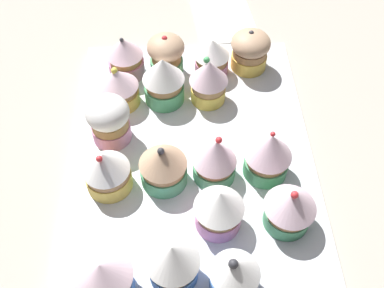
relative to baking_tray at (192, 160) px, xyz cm
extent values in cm
cube|color=#B2A899|center=(0.00, 0.00, -2.10)|extent=(180.00, 180.00, 3.00)
cube|color=silver|center=(0.00, 0.00, 0.00)|extent=(47.97, 33.91, 1.20)
cylinder|color=pink|center=(-17.30, -9.86, 1.94)|extent=(5.69, 5.69, 2.69)
cylinder|color=#AD7F51|center=(-17.30, -9.86, 3.93)|extent=(5.05, 5.05, 1.28)
cone|color=silver|center=(-17.30, -9.86, 6.05)|extent=(5.74, 5.74, 2.97)
sphere|color=#333338|center=(-17.31, -10.03, 7.45)|extent=(0.64, 0.64, 0.64)
cylinder|color=#EFC651|center=(-10.93, -10.47, 1.80)|extent=(5.72, 5.72, 2.41)
cylinder|color=#AD7F51|center=(-10.93, -10.47, 3.55)|extent=(5.28, 5.28, 1.09)
cone|color=silver|center=(-10.93, -10.47, 5.59)|extent=(5.90, 5.90, 2.97)
sphere|color=#EAD64C|center=(-11.14, -10.75, 6.92)|extent=(0.99, 0.99, 0.99)
cylinder|color=pink|center=(-4.05, -11.35, 1.84)|extent=(5.51, 5.51, 2.49)
cylinder|color=#AD7F51|center=(-4.05, -11.35, 3.83)|extent=(5.21, 5.21, 1.49)
ellipsoid|color=white|center=(-4.05, -11.35, 5.89)|extent=(6.06, 6.06, 4.39)
cylinder|color=#EFC651|center=(4.09, -11.07, 1.84)|extent=(6.06, 6.06, 2.47)
cylinder|color=#AD7F51|center=(4.09, -11.07, 3.63)|extent=(5.76, 5.76, 1.11)
cone|color=white|center=(4.09, -11.07, 5.80)|extent=(6.09, 6.09, 3.25)
sphere|color=red|center=(4.69, -11.42, 7.30)|extent=(0.82, 0.82, 0.82)
cylinder|color=#477AC6|center=(18.19, -10.20, 1.83)|extent=(6.01, 6.01, 2.46)
cylinder|color=#AD7F51|center=(18.19, -10.20, 3.83)|extent=(5.66, 5.66, 1.54)
cone|color=silver|center=(18.19, -10.20, 6.01)|extent=(6.54, 6.54, 2.82)
cylinder|color=#4C9E6B|center=(-17.32, -3.42, 1.93)|extent=(5.26, 5.26, 2.65)
cylinder|color=#AD7F51|center=(-17.32, -3.42, 3.97)|extent=(4.68, 4.68, 1.44)
ellipsoid|color=tan|center=(-17.32, -3.42, 5.80)|extent=(5.86, 5.86, 3.68)
sphere|color=red|center=(-17.29, -3.52, 7.50)|extent=(0.92, 0.92, 0.92)
cylinder|color=#4C9E6B|center=(-11.35, -3.80, 1.99)|extent=(6.05, 6.05, 2.78)
cylinder|color=#AD7F51|center=(-11.35, -3.80, 4.12)|extent=(5.46, 5.46, 1.49)
cone|color=white|center=(-11.35, -3.80, 6.73)|extent=(6.28, 6.28, 3.73)
cylinder|color=#4C9E6B|center=(3.60, -3.86, 1.90)|extent=(6.18, 6.18, 2.59)
cylinder|color=#AD7F51|center=(3.60, -3.86, 3.78)|extent=(5.78, 5.78, 1.17)
cone|color=tan|center=(3.60, -3.86, 5.87)|extent=(6.26, 6.26, 3.02)
sphere|color=#333338|center=(3.77, -3.97, 7.24)|extent=(0.91, 0.91, 0.91)
cylinder|color=#477AC6|center=(16.79, -2.74, 1.81)|extent=(5.63, 5.63, 2.42)
cylinder|color=#AD7F51|center=(16.79, -2.74, 3.79)|extent=(5.26, 5.26, 1.55)
cone|color=white|center=(16.79, -2.74, 6.28)|extent=(6.13, 6.13, 3.44)
cylinder|color=pink|center=(-17.16, 3.78, 1.74)|extent=(5.39, 5.39, 2.27)
cylinder|color=#AD7F51|center=(-17.16, 3.78, 3.50)|extent=(5.09, 5.09, 1.26)
cone|color=white|center=(-17.16, 3.78, 5.63)|extent=(5.63, 5.63, 2.99)
cylinder|color=#EFC651|center=(-11.12, 2.88, 1.79)|extent=(5.27, 5.27, 2.39)
cylinder|color=#AD7F51|center=(-11.12, 2.88, 3.74)|extent=(5.06, 5.06, 1.51)
cone|color=silver|center=(-11.12, 2.88, 6.33)|extent=(5.81, 5.81, 3.65)
sphere|color=#4CB266|center=(-11.71, 2.53, 8.01)|extent=(0.96, 0.96, 0.96)
cylinder|color=#4C9E6B|center=(3.07, 2.84, 1.76)|extent=(5.68, 5.68, 2.33)
cylinder|color=#AD7F51|center=(3.07, 2.84, 3.43)|extent=(5.23, 5.23, 1.00)
cone|color=silver|center=(3.07, 2.84, 5.85)|extent=(5.79, 5.79, 3.83)
sphere|color=red|center=(2.61, 3.23, 7.63)|extent=(0.89, 0.89, 0.89)
cylinder|color=pink|center=(10.26, 2.85, 1.89)|extent=(5.73, 5.73, 2.59)
cylinder|color=#AD7F51|center=(10.26, 2.85, 3.83)|extent=(5.49, 5.49, 1.27)
cone|color=white|center=(10.26, 2.85, 6.06)|extent=(6.18, 6.18, 3.19)
cylinder|color=#477AC6|center=(18.34, 3.96, 1.86)|extent=(5.35, 5.35, 2.52)
cylinder|color=#AD7F51|center=(18.34, 3.96, 3.78)|extent=(4.79, 4.79, 1.31)
cone|color=white|center=(18.34, 3.96, 5.85)|extent=(5.60, 5.60, 2.84)
sphere|color=#333338|center=(18.44, 3.57, 7.11)|extent=(1.09, 1.09, 1.09)
cylinder|color=#EFC651|center=(-18.30, 9.96, 1.81)|extent=(5.80, 5.80, 2.43)
cylinder|color=#AD7F51|center=(-18.30, 9.96, 3.65)|extent=(5.50, 5.50, 1.25)
ellipsoid|color=tan|center=(-18.30, 9.96, 5.39)|extent=(6.29, 6.29, 3.68)
sphere|color=#333338|center=(-18.60, 9.89, 7.10)|extent=(0.83, 0.83, 0.83)
cylinder|color=#4C9E6B|center=(2.75, 9.79, 1.84)|extent=(5.94, 5.94, 2.48)
cylinder|color=#AD7F51|center=(2.75, 9.79, 3.73)|extent=(5.45, 5.45, 1.31)
cone|color=silver|center=(2.75, 9.79, 6.31)|extent=(6.23, 6.23, 3.84)
sphere|color=red|center=(2.32, 9.93, 8.13)|extent=(0.68, 0.68, 0.68)
cylinder|color=#4C9E6B|center=(10.39, 11.38, 1.73)|extent=(5.75, 5.75, 2.26)
cylinder|color=#AD7F51|center=(10.39, 11.38, 3.54)|extent=(5.47, 5.47, 1.37)
cone|color=silver|center=(10.39, 11.38, 5.88)|extent=(6.37, 6.37, 3.31)
sphere|color=red|center=(10.65, 11.28, 7.40)|extent=(0.92, 0.92, 0.92)
cube|color=white|center=(-33.06, 7.14, -0.30)|extent=(16.22, 12.28, 0.60)
camera|label=1|loc=(36.15, -1.34, 50.55)|focal=41.24mm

